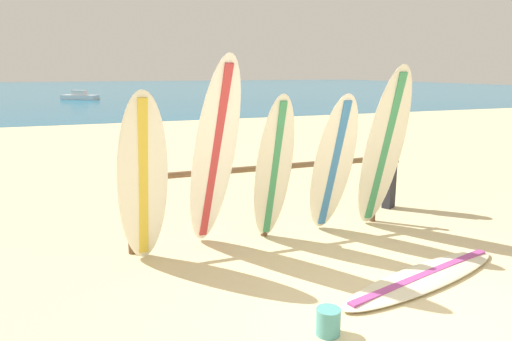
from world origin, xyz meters
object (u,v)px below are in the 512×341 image
at_px(surfboard_lying_on_sand, 425,277).
at_px(surfboard_leaning_center_left, 274,170).
at_px(surfboard_leaning_left, 214,159).
at_px(surfboard_leaning_center_right, 383,150).
at_px(small_boat_offshore, 80,96).
at_px(surfboard_leaning_far_left, 143,179).
at_px(surfboard_leaning_center, 333,166).
at_px(beachgoer_standing, 391,155).
at_px(surfboard_rack, 264,184).
at_px(sand_bucket, 328,322).

bearing_deg(surfboard_lying_on_sand, surfboard_leaning_center_left, 124.85).
relative_size(surfboard_leaning_left, surfboard_leaning_center_right, 1.05).
relative_size(surfboard_lying_on_sand, small_boat_offshore, 0.89).
height_order(surfboard_leaning_far_left, small_boat_offshore, surfboard_leaning_far_left).
distance_m(surfboard_leaning_center_left, surfboard_leaning_center, 0.84).
distance_m(surfboard_leaning_center_left, small_boat_offshore, 33.58).
xyz_separation_m(surfboard_leaning_left, surfboard_leaning_center_left, (0.81, 0.11, -0.22)).
height_order(surfboard_leaning_left, surfboard_lying_on_sand, surfboard_leaning_left).
relative_size(surfboard_leaning_center_left, small_boat_offshore, 0.69).
distance_m(surfboard_leaning_left, beachgoer_standing, 3.39).
height_order(surfboard_lying_on_sand, small_boat_offshore, small_boat_offshore).
bearing_deg(surfboard_leaning_center_right, surfboard_leaning_center, 176.31).
xyz_separation_m(surfboard_rack, surfboard_leaning_far_left, (-1.64, -0.40, 0.28)).
bearing_deg(surfboard_leaning_left, surfboard_leaning_center_left, 7.37).
relative_size(small_boat_offshore, sand_bucket, 12.18).
bearing_deg(surfboard_leaning_far_left, beachgoer_standing, 12.44).
relative_size(surfboard_rack, sand_bucket, 15.41).
height_order(surfboard_leaning_center, beachgoer_standing, surfboard_leaning_center).
relative_size(surfboard_leaning_far_left, small_boat_offshore, 0.71).
bearing_deg(sand_bucket, surfboard_leaning_left, 101.42).
distance_m(surfboard_rack, surfboard_leaning_left, 1.04).
height_order(surfboard_rack, surfboard_lying_on_sand, surfboard_rack).
distance_m(surfboard_rack, beachgoer_standing, 2.48).
height_order(surfboard_leaning_center, surfboard_lying_on_sand, surfboard_leaning_center).
height_order(surfboard_leaning_left, surfboard_leaning_center, surfboard_leaning_left).
bearing_deg(surfboard_leaning_far_left, small_boat_offshore, 90.51).
distance_m(beachgoer_standing, small_boat_offshore, 32.98).
bearing_deg(surfboard_leaning_center_right, surfboard_lying_on_sand, -107.84).
xyz_separation_m(surfboard_leaning_far_left, surfboard_leaning_center_left, (1.64, 0.07, -0.03)).
distance_m(surfboard_leaning_left, surfboard_lying_on_sand, 2.70).
height_order(surfboard_leaning_center_left, beachgoer_standing, surfboard_leaning_center_left).
relative_size(surfboard_leaning_center_left, surfboard_leaning_center, 1.00).
height_order(surfboard_leaning_left, sand_bucket, surfboard_leaning_left).
bearing_deg(surfboard_leaning_center_left, surfboard_leaning_far_left, -177.52).
xyz_separation_m(surfboard_rack, small_boat_offshore, (-1.94, 33.18, -0.48)).
bearing_deg(surfboard_leaning_far_left, surfboard_leaning_center_left, 2.48).
bearing_deg(beachgoer_standing, sand_bucket, -133.64).
distance_m(surfboard_leaning_left, surfboard_leaning_center_left, 0.85).
bearing_deg(surfboard_rack, small_boat_offshore, 93.34).
bearing_deg(surfboard_leaning_center, surfboard_leaning_left, -177.78).
bearing_deg(surfboard_leaning_center, surfboard_leaning_center_left, 177.17).
xyz_separation_m(surfboard_leaning_center_left, surfboard_leaning_center, (0.84, -0.04, -0.00)).
bearing_deg(sand_bucket, surfboard_leaning_center_right, 45.87).
height_order(surfboard_rack, beachgoer_standing, beachgoer_standing).
bearing_deg(beachgoer_standing, surfboard_rack, -168.38).
bearing_deg(surfboard_leaning_center, sand_bucket, -120.49).
bearing_deg(surfboard_leaning_far_left, surfboard_leaning_center, 0.68).
height_order(surfboard_rack, small_boat_offshore, surfboard_rack).
relative_size(surfboard_leaning_far_left, surfboard_leaning_left, 0.84).
bearing_deg(sand_bucket, beachgoer_standing, 46.36).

